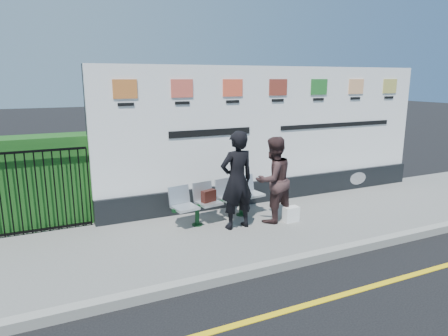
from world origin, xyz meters
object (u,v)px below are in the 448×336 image
object	(u,v)px
bench	(220,210)
woman_left	(237,180)
woman_right	(273,180)
billboard	(275,144)

from	to	relation	value
bench	woman_left	world-z (taller)	woman_left
woman_left	woman_right	bearing A→B (deg)	177.10
woman_right	woman_left	bearing A→B (deg)	-9.40
woman_left	billboard	bearing A→B (deg)	-145.71
woman_right	bench	bearing A→B (deg)	-39.05
billboard	woman_left	distance (m)	2.08
woman_left	woman_right	distance (m)	0.80
billboard	bench	size ratio (longest dim) A/B	4.05
bench	woman_left	distance (m)	0.88
bench	woman_right	bearing A→B (deg)	-36.93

